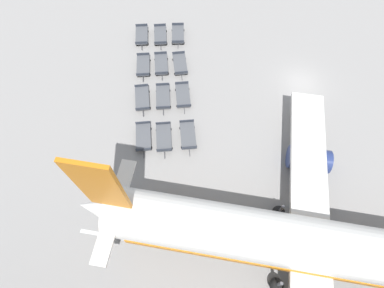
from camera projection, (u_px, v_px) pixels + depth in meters
The scene contains 15 objects.
ground_plane at pixel (302, 83), 32.96m from camera, with size 500.00×500.00×0.00m, color gray.
airplane at pixel (325, 247), 21.78m from camera, with size 29.21×37.77×11.71m.
baggage_dolly_row_near_col_a at pixel (142, 36), 35.89m from camera, with size 3.87×1.81×0.92m.
baggage_dolly_row_near_col_b at pixel (143, 66), 33.55m from camera, with size 3.87×1.79×0.92m.
baggage_dolly_row_near_col_c at pixel (142, 98), 31.34m from camera, with size 3.88×1.91×0.92m.
baggage_dolly_row_near_col_d at pixel (143, 137), 29.06m from camera, with size 3.88×1.85×0.92m.
baggage_dolly_row_mid_a_col_a at pixel (160, 36), 35.90m from camera, with size 3.87×1.81×0.92m.
baggage_dolly_row_mid_a_col_b at pixel (161, 65), 33.64m from camera, with size 3.87×1.84×0.92m.
baggage_dolly_row_mid_a_col_c at pixel (163, 97), 31.42m from camera, with size 3.87×1.79×0.92m.
baggage_dolly_row_mid_a_col_d at pixel (164, 138), 29.04m from camera, with size 3.87×1.83×0.92m.
baggage_dolly_row_mid_b_col_a at pixel (178, 35), 35.98m from camera, with size 3.85×1.71×0.92m.
baggage_dolly_row_mid_b_col_b at pixel (180, 64), 33.67m from camera, with size 3.88×1.91×0.92m.
baggage_dolly_row_mid_b_col_c at pixel (183, 96), 31.52m from camera, with size 3.88×1.85×0.92m.
baggage_dolly_row_mid_b_col_d at pixel (188, 136), 29.16m from camera, with size 3.87×1.84×0.92m.
stand_guidance_stripe at pixel (214, 254), 24.29m from camera, with size 3.34×22.57×0.01m.
Camera 1 is at (22.21, -11.34, 25.61)m, focal length 28.00 mm.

